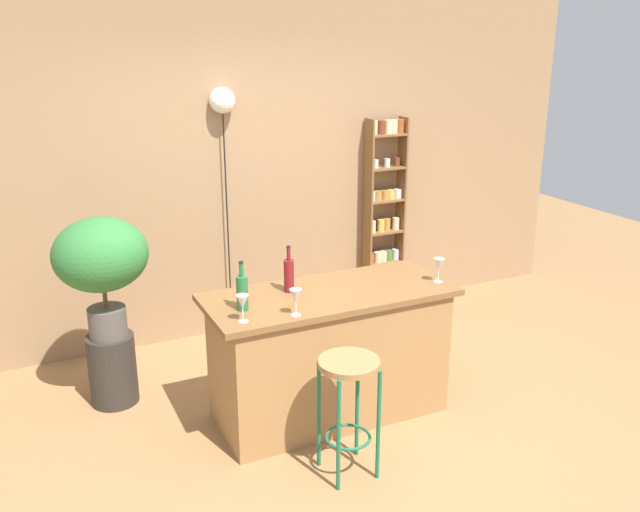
% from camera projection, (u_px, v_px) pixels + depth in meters
% --- Properties ---
extents(ground, '(12.00, 12.00, 0.00)m').
position_uv_depth(ground, '(349.00, 434.00, 4.41)').
color(ground, olive).
extents(back_wall, '(6.40, 0.10, 2.80)m').
position_uv_depth(back_wall, '(242.00, 168.00, 5.65)').
color(back_wall, '#997551').
rests_on(back_wall, ground).
extents(kitchen_counter, '(1.62, 0.68, 0.88)m').
position_uv_depth(kitchen_counter, '(329.00, 353.00, 4.53)').
color(kitchen_counter, '#9E7042').
rests_on(kitchen_counter, ground).
extents(bar_stool, '(0.35, 0.35, 0.73)m').
position_uv_depth(bar_stool, '(349.00, 389.00, 3.88)').
color(bar_stool, '#196642').
rests_on(bar_stool, ground).
extents(spice_shelf, '(0.36, 0.16, 1.76)m').
position_uv_depth(spice_shelf, '(385.00, 212.00, 6.20)').
color(spice_shelf, brown).
rests_on(spice_shelf, ground).
extents(plant_stool, '(0.33, 0.33, 0.50)m').
position_uv_depth(plant_stool, '(113.00, 369.00, 4.74)').
color(plant_stool, '#2D2823').
rests_on(plant_stool, ground).
extents(potted_plant, '(0.62, 0.56, 0.83)m').
position_uv_depth(potted_plant, '(101.00, 260.00, 4.49)').
color(potted_plant, '#514C47').
rests_on(potted_plant, plant_stool).
extents(bottle_wine_red, '(0.07, 0.07, 0.31)m').
position_uv_depth(bottle_wine_red, '(242.00, 292.00, 4.08)').
color(bottle_wine_red, '#236638').
rests_on(bottle_wine_red, kitchen_counter).
extents(bottle_sauce_amber, '(0.07, 0.07, 0.31)m').
position_uv_depth(bottle_sauce_amber, '(289.00, 274.00, 4.37)').
color(bottle_sauce_amber, maroon).
rests_on(bottle_sauce_amber, kitchen_counter).
extents(wine_glass_left, '(0.07, 0.07, 0.16)m').
position_uv_depth(wine_glass_left, '(296.00, 297.00, 4.00)').
color(wine_glass_left, silver).
rests_on(wine_glass_left, kitchen_counter).
extents(wine_glass_center, '(0.07, 0.07, 0.16)m').
position_uv_depth(wine_glass_center, '(439.00, 265.00, 4.53)').
color(wine_glass_center, silver).
rests_on(wine_glass_center, kitchen_counter).
extents(wine_glass_right, '(0.07, 0.07, 0.16)m').
position_uv_depth(wine_glass_right, '(242.00, 303.00, 3.91)').
color(wine_glass_right, silver).
rests_on(wine_glass_right, kitchen_counter).
extents(pendant_globe_light, '(0.20, 0.20, 2.07)m').
position_uv_depth(pendant_globe_light, '(222.00, 104.00, 5.32)').
color(pendant_globe_light, black).
rests_on(pendant_globe_light, ground).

